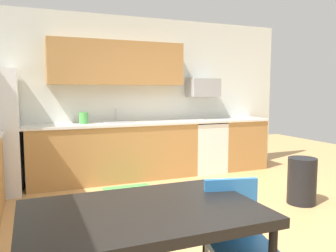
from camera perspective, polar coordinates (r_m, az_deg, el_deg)
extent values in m
plane|color=tan|center=(3.79, 5.99, -16.74)|extent=(12.00, 12.00, 0.00)
cube|color=silver|center=(5.96, -6.04, 4.89)|extent=(5.80, 0.10, 2.70)
cube|color=#AD7A42|center=(5.61, -8.84, -4.46)|extent=(2.71, 0.60, 0.90)
cube|color=#AD7A42|center=(6.57, 11.76, -2.98)|extent=(0.84, 0.60, 0.90)
cube|color=silver|center=(5.65, -5.00, 0.48)|extent=(4.80, 0.64, 0.04)
cube|color=#AD7A42|center=(5.69, -8.42, 10.35)|extent=(2.20, 0.34, 0.70)
cube|color=white|center=(6.20, 6.21, -3.52)|extent=(0.60, 0.60, 0.88)
cube|color=black|center=(6.14, 6.26, 0.67)|extent=(0.60, 0.60, 0.03)
cube|color=#9EA0A5|center=(6.21, 5.88, 6.39)|extent=(0.54, 0.36, 0.32)
cube|color=#A5A8AD|center=(5.57, -8.25, -0.06)|extent=(0.48, 0.40, 0.14)
cylinder|color=#B2B5BA|center=(5.73, -8.71, 1.71)|extent=(0.02, 0.02, 0.24)
cube|color=black|center=(2.09, -4.21, -14.36)|extent=(1.40, 0.90, 0.06)
cylinder|color=black|center=(2.80, 6.34, -17.36)|extent=(0.05, 0.05, 0.71)
cube|color=#2D72B7|center=(2.42, 11.81, -18.94)|extent=(0.48, 0.48, 0.05)
cube|color=#2D72B7|center=(2.50, 10.40, -13.11)|extent=(0.38, 0.13, 0.40)
cylinder|color=black|center=(4.77, 21.47, -8.53)|extent=(0.36, 0.36, 0.60)
cube|color=#4CA54C|center=(5.12, -6.50, -10.58)|extent=(0.70, 0.50, 0.01)
cylinder|color=#4CA54C|center=(5.50, -13.93, 1.21)|extent=(0.14, 0.14, 0.20)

